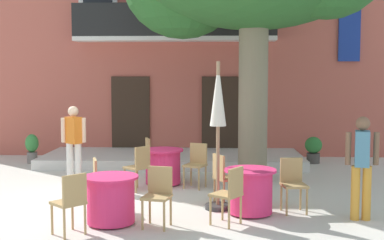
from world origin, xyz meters
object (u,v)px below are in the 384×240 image
Objects in this scene: cafe_chair_front_2 at (224,175)px; ground_planter_right at (313,148)px; cafe_table_near_tree at (163,166)px; cafe_chair_middle_2 at (71,200)px; cafe_chair_middle_0 at (158,192)px; cafe_chair_near_tree_2 at (152,155)px; cafe_table_middle at (111,199)px; cafe_table_front at (250,191)px; cafe_chair_front_1 at (293,181)px; cafe_chair_near_tree_1 at (196,162)px; cafe_chair_middle_1 at (102,181)px; ground_planter_left at (32,147)px; cafe_chair_near_tree_0 at (139,165)px; pedestrian_mid_plaza at (74,140)px; cafe_umbrella at (218,113)px; cafe_chair_front_0 at (230,192)px; pedestrian_near_entrance at (362,162)px.

cafe_chair_front_2 is 1.29× the size of ground_planter_right.
cafe_chair_middle_2 reaches higher than cafe_table_near_tree.
cafe_table_near_tree is at bearing 94.07° from cafe_chair_middle_0.
cafe_chair_near_tree_2 is 1.05× the size of cafe_table_middle.
cafe_chair_front_1 reaches higher than cafe_table_front.
cafe_chair_middle_1 is (-1.55, -1.98, 0.00)m from cafe_chair_near_tree_1.
cafe_chair_near_tree_1 reaches higher than ground_planter_left.
cafe_table_near_tree is at bearing 56.04° from cafe_chair_near_tree_0.
cafe_table_middle is at bearing 173.62° from cafe_chair_middle_0.
cafe_table_front is at bearing -31.67° from pedestrian_mid_plaza.
cafe_chair_middle_0 is at bearing -6.38° from cafe_table_middle.
cafe_chair_front_2 is 1.19m from cafe_umbrella.
cafe_chair_near_tree_1 and cafe_chair_front_0 have the same top height.
cafe_chair_middle_2 and cafe_chair_front_1 have the same top height.
ground_planter_left is at bearing 143.12° from cafe_chair_front_1.
cafe_table_near_tree is 2.05m from cafe_chair_front_2.
ground_planter_right is at bearing 53.23° from cafe_table_middle.
ground_planter_right is (4.16, 3.45, -0.14)m from cafe_chair_near_tree_0.
cafe_chair_middle_1 is 1.30m from cafe_chair_middle_2.
cafe_chair_front_0 is 1.17× the size of ground_planter_left.
cafe_table_middle is at bearing 179.89° from cafe_chair_front_0.
cafe_chair_front_2 is at bearing -30.89° from cafe_chair_near_tree_0.
cafe_chair_middle_0 is (-0.50, -2.76, 0.00)m from cafe_chair_near_tree_1.
cafe_chair_near_tree_2 is at bearing -28.29° from ground_planter_left.
cafe_chair_middle_0 is 1.30m from cafe_chair_middle_1.
cafe_chair_front_0 is at bearing -18.04° from cafe_chair_middle_1.
ground_planter_left is (-4.45, 2.77, -0.10)m from cafe_chair_near_tree_1.
ground_planter_right is 0.42× the size of pedestrian_mid_plaza.
cafe_chair_near_tree_1 is at bearing -4.07° from pedestrian_mid_plaza.
cafe_chair_near_tree_2 is 3.87m from cafe_chair_front_1.
pedestrian_near_entrance reaches higher than cafe_chair_middle_2.
pedestrian_mid_plaza is (-1.89, -0.05, 0.55)m from cafe_table_near_tree.
cafe_chair_middle_0 is 0.54× the size of pedestrian_mid_plaza.
cafe_table_near_tree is at bearing 1.39° from pedestrian_mid_plaza.
cafe_table_middle is at bearing -66.97° from cafe_chair_middle_1.
cafe_table_middle reaches higher than ground_planter_right.
cafe_umbrella reaches higher than cafe_table_front.
cafe_chair_near_tree_0 is 4.58m from ground_planter_left.
cafe_chair_middle_0 is at bearing -131.59° from cafe_umbrella.
ground_planter_left is 1.10× the size of ground_planter_right.
cafe_chair_front_0 is 4.32m from pedestrian_mid_plaza.
cafe_chair_front_1 is (2.19, 0.92, 0.00)m from cafe_chair_middle_0.
cafe_chair_front_0 is 1.00× the size of cafe_chair_front_1.
pedestrian_mid_plaza is (-1.47, 0.58, 0.42)m from cafe_chair_near_tree_0.
cafe_chair_middle_2 is at bearing -157.14° from cafe_chair_front_1.
cafe_chair_front_0 is (1.31, -2.91, 0.14)m from cafe_table_near_tree.
ground_planter_right is (2.07, 5.07, 0.00)m from cafe_table_front.
cafe_umbrella is at bearing 36.21° from cafe_chair_middle_2.
cafe_chair_middle_0 reaches higher than cafe_table_middle.
cafe_chair_middle_2 is at bearing -101.21° from cafe_chair_near_tree_0.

